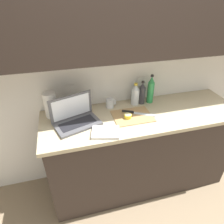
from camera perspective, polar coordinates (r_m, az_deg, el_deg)
ground_plane at (r=2.50m, az=7.14°, el=-18.54°), size 12.00×12.00×0.00m
wall_back at (r=1.84m, az=7.85°, el=20.37°), size 5.20×0.38×2.60m
counter_unit at (r=2.17m, az=8.42°, el=-10.45°), size 1.88×0.60×0.92m
laptop at (r=1.74m, az=-10.50°, el=-1.43°), size 0.43×0.33×0.24m
cutting_board at (r=1.83m, az=5.83°, el=-1.15°), size 0.35×0.27×0.01m
knife at (r=1.87m, az=5.91°, el=-0.06°), size 0.29×0.17×0.02m
lemon_half_cut at (r=1.79m, az=4.55°, el=-1.15°), size 0.07×0.07×0.04m
bottle_green_soda at (r=2.03m, az=10.99°, el=6.21°), size 0.07×0.07×0.29m
bottle_oil_tall at (r=2.01m, az=8.59°, el=5.28°), size 0.06×0.06×0.24m
bottle_water_clear at (r=1.99m, az=6.64°, el=4.91°), size 0.08×0.08×0.23m
measuring_cup at (r=1.95m, az=-0.57°, el=2.58°), size 0.10×0.08×0.09m
paper_towel_roll at (r=1.85m, az=-17.09°, el=1.97°), size 0.12×0.12×0.23m
dish_towel at (r=1.62m, az=-1.86°, el=-5.82°), size 0.26×0.21×0.02m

